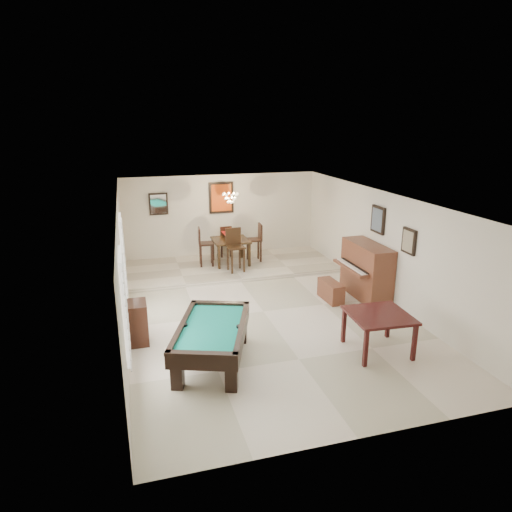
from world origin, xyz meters
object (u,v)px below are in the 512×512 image
piano_bench (331,291)px  dining_chair_south (236,250)px  dining_chair_west (206,247)px  dining_chair_east (254,243)px  pool_table (212,345)px  apothecary_chest (138,323)px  flower_vase (230,231)px  chandelier (230,194)px  upright_piano (361,271)px  dining_chair_north (225,241)px  square_table (378,332)px  dining_table (231,249)px

piano_bench → dining_chair_south: dining_chair_south is taller
dining_chair_west → dining_chair_east: 1.45m
dining_chair_south → dining_chair_west: 1.03m
pool_table → apothecary_chest: bearing=156.4°
flower_vase → dining_chair_west: size_ratio=0.20×
pool_table → chandelier: bearing=93.1°
flower_vase → upright_piano: bearing=-52.0°
apothecary_chest → dining_chair_north: size_ratio=0.86×
square_table → flower_vase: bearing=104.7°
dining_chair_north → dining_chair_west: (-0.72, -0.79, 0.08)m
pool_table → upright_piano: bearing=47.4°
chandelier → dining_chair_east: bearing=17.7°
dining_chair_north → chandelier: size_ratio=1.62×
dining_chair_west → flower_vase: bearing=-84.6°
apothecary_chest → square_table: bearing=-20.3°
apothecary_chest → flower_vase: size_ratio=3.62×
piano_bench → dining_chair_north: 4.36m
piano_bench → apothecary_chest: bearing=-168.1°
dining_table → chandelier: chandelier is taller
piano_bench → dining_chair_north: (-1.75, 3.97, 0.37)m
pool_table → dining_chair_north: bearing=95.6°
square_table → dining_chair_south: size_ratio=0.91×
upright_piano → chandelier: 4.21m
flower_vase → dining_chair_west: (-0.73, 0.00, -0.40)m
piano_bench → flower_vase: flower_vase is taller
dining_chair_south → flower_vase: bearing=82.2°
pool_table → dining_chair_east: size_ratio=1.88×
dining_table → dining_chair_north: (-0.01, 0.79, 0.06)m
piano_bench → dining_chair_south: 3.05m
upright_piano → dining_chair_west: upright_piano is taller
pool_table → dining_chair_south: size_ratio=1.77×
dining_table → dining_chair_west: (-0.73, 0.00, 0.14)m
pool_table → piano_bench: size_ratio=2.52×
dining_chair_north → chandelier: (-0.02, -0.98, 1.59)m
apothecary_chest → dining_chair_east: bearing=49.8°
dining_chair_west → dining_chair_north: bearing=-36.9°
dining_table → dining_chair_east: 0.74m
apothecary_chest → chandelier: bearing=54.8°
chandelier → apothecary_chest: bearing=-125.2°
pool_table → chandelier: 5.66m
square_table → dining_chair_west: size_ratio=0.97×
dining_chair_east → chandelier: chandelier is taller
flower_vase → piano_bench: bearing=-61.3°
apothecary_chest → upright_piano: bearing=10.1°
piano_bench → dining_chair_east: bearing=107.4°
dining_table → dining_chair_west: 0.74m
pool_table → upright_piano: 4.60m
square_table → dining_chair_north: (-1.51, 6.53, 0.23)m
dining_chair_west → dining_table: bearing=-84.6°
dining_chair_east → dining_table: bearing=-83.0°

